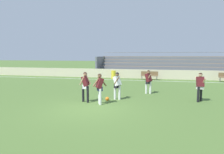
{
  "coord_description": "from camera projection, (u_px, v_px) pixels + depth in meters",
  "views": [
    {
      "loc": [
        3.17,
        -9.17,
        2.62
      ],
      "look_at": [
        0.27,
        3.52,
        1.2
      ],
      "focal_mm": 32.14,
      "sensor_mm": 36.0,
      "label": 1
    }
  ],
  "objects": [
    {
      "name": "ground_plane",
      "position": [
        91.0,
        109.0,
        9.87
      ],
      "size": [
        160.0,
        160.0,
        0.0
      ],
      "primitive_type": "plane",
      "color": "#4C6B30"
    },
    {
      "name": "field_line_sideline",
      "position": [
        127.0,
        80.0,
        21.1
      ],
      "size": [
        44.0,
        0.12,
        0.01
      ],
      "primitive_type": "cube",
      "color": "white",
      "rests_on": "ground"
    },
    {
      "name": "sideline_wall",
      "position": [
        129.0,
        74.0,
        22.85
      ],
      "size": [
        48.0,
        0.16,
        1.03
      ],
      "primitive_type": "cube",
      "color": "beige",
      "rests_on": "ground"
    },
    {
      "name": "bleacher_stand",
      "position": [
        164.0,
        66.0,
        24.65
      ],
      "size": [
        16.46,
        4.23,
        3.02
      ],
      "color": "#897051",
      "rests_on": "ground"
    },
    {
      "name": "bench_near_bin",
      "position": [
        149.0,
        75.0,
        21.29
      ],
      "size": [
        1.8,
        0.4,
        0.9
      ],
      "color": "brown",
      "rests_on": "ground"
    },
    {
      "name": "trash_bin",
      "position": [
        113.0,
        75.0,
        22.36
      ],
      "size": [
        0.5,
        0.5,
        0.91
      ],
      "primitive_type": "cylinder",
      "color": "yellow",
      "rests_on": "ground"
    },
    {
      "name": "player_white_wide_right",
      "position": [
        117.0,
        84.0,
        11.78
      ],
      "size": [
        0.52,
        0.63,
        1.62
      ],
      "color": "white",
      "rests_on": "ground"
    },
    {
      "name": "player_dark_deep_cover",
      "position": [
        100.0,
        86.0,
        10.67
      ],
      "size": [
        0.7,
        0.53,
        1.65
      ],
      "color": "white",
      "rests_on": "ground"
    },
    {
      "name": "player_dark_trailing_run",
      "position": [
        85.0,
        84.0,
        11.13
      ],
      "size": [
        0.55,
        0.44,
        1.7
      ],
      "color": "black",
      "rests_on": "ground"
    },
    {
      "name": "player_dark_wide_left",
      "position": [
        148.0,
        80.0,
        13.59
      ],
      "size": [
        0.53,
        0.64,
        1.61
      ],
      "color": "white",
      "rests_on": "ground"
    },
    {
      "name": "player_dark_challenging",
      "position": [
        200.0,
        85.0,
        11.23
      ],
      "size": [
        0.46,
        0.65,
        1.65
      ],
      "color": "black",
      "rests_on": "ground"
    },
    {
      "name": "soccer_ball",
      "position": [
        107.0,
        99.0,
        11.57
      ],
      "size": [
        0.22,
        0.22,
        0.22
      ],
      "primitive_type": "sphere",
      "color": "orange",
      "rests_on": "ground"
    }
  ]
}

